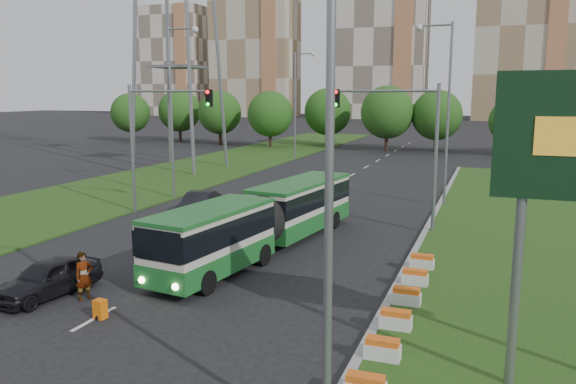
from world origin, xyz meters
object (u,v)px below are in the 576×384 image
at_px(articulated_bus, 264,219).
at_px(pedestrian, 84,276).
at_px(traffic_mast_median, 406,134).
at_px(car_left_far, 199,204).
at_px(traffic_mast_left, 153,129).
at_px(car_left_near, 48,278).
at_px(shopping_trolley, 100,309).

bearing_deg(articulated_bus, pedestrian, -105.65).
height_order(traffic_mast_median, articulated_bus, traffic_mast_median).
distance_m(articulated_bus, pedestrian, 9.13).
height_order(articulated_bus, car_left_far, articulated_bus).
height_order(traffic_mast_left, car_left_near, traffic_mast_left).
bearing_deg(shopping_trolley, car_left_near, 167.84).
bearing_deg(traffic_mast_median, traffic_mast_left, -176.23).
height_order(pedestrian, shopping_trolley, pedestrian).
relative_size(car_left_far, shopping_trolley, 6.78).
height_order(traffic_mast_median, car_left_near, traffic_mast_median).
height_order(traffic_mast_median, traffic_mast_left, same).
bearing_deg(pedestrian, car_left_far, 36.08).
bearing_deg(pedestrian, traffic_mast_left, 46.83).
height_order(car_left_far, shopping_trolley, car_left_far).
bearing_deg(articulated_bus, shopping_trolley, -93.66).
bearing_deg(traffic_mast_median, articulated_bus, -131.81).
relative_size(articulated_bus, pedestrian, 8.50).
xyz_separation_m(pedestrian, shopping_trolley, (1.68, -1.24, -0.57)).
height_order(articulated_bus, car_left_near, articulated_bus).
bearing_deg(car_left_near, car_left_far, 105.20).
xyz_separation_m(car_left_far, pedestrian, (3.14, -14.10, 0.17)).
height_order(traffic_mast_left, shopping_trolley, traffic_mast_left).
xyz_separation_m(car_left_near, shopping_trolley, (3.21, -1.09, -0.38)).
distance_m(traffic_mast_left, car_left_far, 5.39).
bearing_deg(traffic_mast_left, traffic_mast_median, 3.77).
relative_size(articulated_bus, car_left_near, 3.68).
distance_m(articulated_bus, car_left_near, 9.99).
distance_m(car_left_near, shopping_trolley, 3.41).
xyz_separation_m(traffic_mast_median, car_left_far, (-12.41, -0.56, -4.62)).
bearing_deg(shopping_trolley, articulated_bus, 85.07).
bearing_deg(shopping_trolley, pedestrian, 150.00).
bearing_deg(articulated_bus, traffic_mast_median, 56.04).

